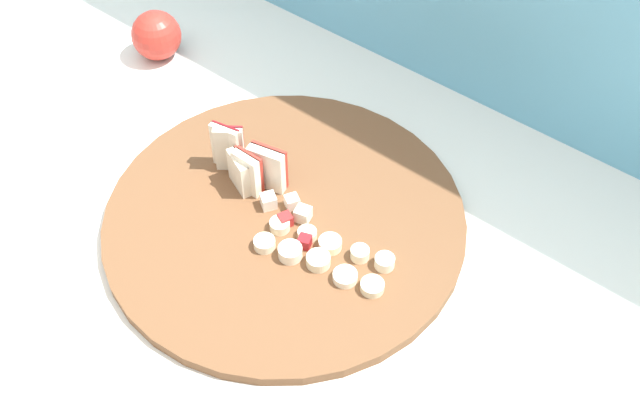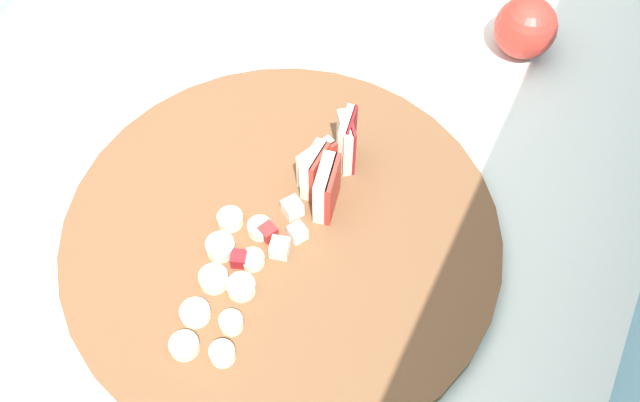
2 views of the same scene
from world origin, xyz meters
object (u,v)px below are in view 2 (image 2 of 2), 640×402
(apple_wedge_fan, at_px, (330,165))
(banana_slice_rows, at_px, (224,283))
(whole_apple, at_px, (526,28))
(apple_dice_pile, at_px, (279,234))
(cutting_board, at_px, (281,236))

(apple_wedge_fan, xyz_separation_m, banana_slice_rows, (0.15, -0.04, -0.02))
(banana_slice_rows, height_order, whole_apple, whole_apple)
(apple_dice_pile, distance_m, whole_apple, 0.39)
(apple_wedge_fan, relative_size, apple_dice_pile, 1.12)
(cutting_board, relative_size, whole_apple, 6.00)
(apple_dice_pile, relative_size, banana_slice_rows, 0.58)
(apple_wedge_fan, height_order, apple_dice_pile, apple_wedge_fan)
(apple_dice_pile, height_order, whole_apple, whole_apple)
(apple_wedge_fan, distance_m, whole_apple, 0.31)
(banana_slice_rows, bearing_deg, apple_dice_pile, 162.24)
(banana_slice_rows, xyz_separation_m, whole_apple, (-0.44, 0.16, 0.02))
(apple_dice_pile, xyz_separation_m, whole_apple, (-0.37, 0.13, 0.01))
(apple_dice_pile, bearing_deg, apple_wedge_fan, 169.38)
(whole_apple, bearing_deg, cutting_board, -20.56)
(apple_dice_pile, bearing_deg, banana_slice_rows, -17.76)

